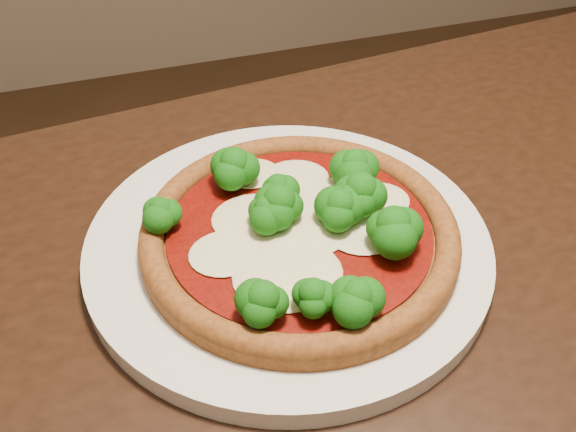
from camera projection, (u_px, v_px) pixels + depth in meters
name	position (u px, v px, depth m)	size (l,w,h in m)	color
dining_table	(377.00, 378.00, 0.58)	(1.19, 0.85, 0.75)	black
plate	(288.00, 243.00, 0.55)	(0.34, 0.34, 0.02)	silver
pizza	(303.00, 227.00, 0.52)	(0.26, 0.26, 0.06)	brown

